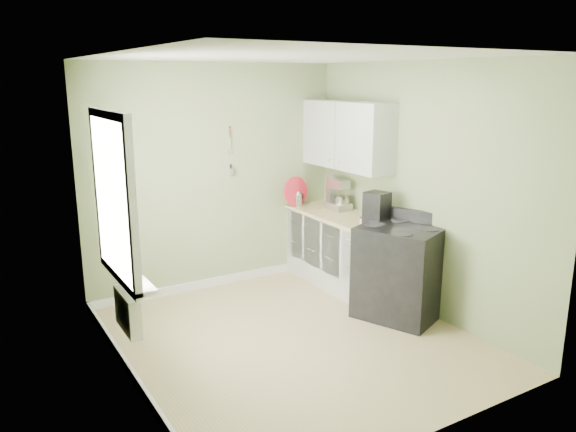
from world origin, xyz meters
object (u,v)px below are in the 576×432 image
stand_mixer (338,195)px  coffee_maker (377,210)px  stove (399,271)px  kettle (298,199)px

stand_mixer → coffee_maker: stand_mixer is taller
stove → stand_mixer: bearing=84.1°
stand_mixer → coffee_maker: 0.91m
kettle → coffee_maker: (0.21, -1.31, 0.09)m
stove → kettle: size_ratio=5.95×
stove → coffee_maker: 0.73m
stove → coffee_maker: (0.01, 0.43, 0.59)m
stove → stand_mixer: stand_mixer is taller
stand_mixer → kettle: bearing=129.0°
stand_mixer → kettle: 0.54m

